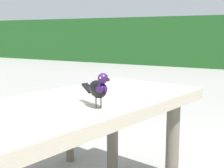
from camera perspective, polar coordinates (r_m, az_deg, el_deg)
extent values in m
cube|color=#B2A893|center=(1.71, -8.10, -4.59)|extent=(1.09, 1.91, 0.07)
cylinder|color=slate|center=(2.48, 0.09, -8.94)|extent=(0.09, 0.09, 0.67)
cylinder|color=slate|center=(2.20, 11.06, -11.58)|extent=(0.09, 0.09, 0.67)
cube|color=#B2A893|center=(2.34, -19.68, -8.60)|extent=(0.60, 1.73, 0.05)
cylinder|color=slate|center=(2.77, -7.78, -10.10)|extent=(0.07, 0.07, 0.39)
ellipsoid|color=black|center=(1.56, -2.65, -0.96)|extent=(0.16, 0.14, 0.09)
ellipsoid|color=#2D144C|center=(1.52, -1.97, -0.95)|extent=(0.09, 0.09, 0.06)
sphere|color=#2D144C|center=(1.50, -1.67, 1.06)|extent=(0.05, 0.05, 0.05)
sphere|color=#EAE08C|center=(1.49, -0.80, 1.25)|extent=(0.01, 0.01, 0.01)
sphere|color=#EAE08C|center=(1.48, -2.14, 1.15)|extent=(0.01, 0.01, 0.01)
cone|color=black|center=(1.46, -0.95, 0.85)|extent=(0.03, 0.03, 0.02)
cube|color=black|center=(1.67, -4.43, -0.76)|extent=(0.10, 0.08, 0.04)
cylinder|color=#47423D|center=(1.57, -2.05, -3.39)|extent=(0.01, 0.01, 0.05)
cylinder|color=#47423D|center=(1.56, -2.97, -3.50)|extent=(0.01, 0.01, 0.05)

